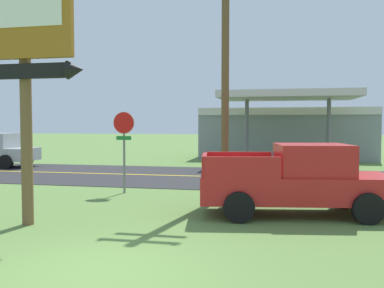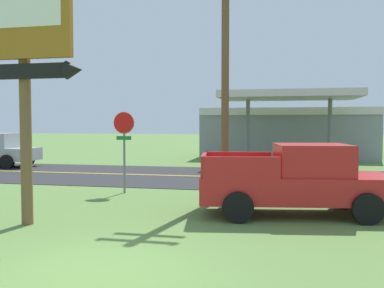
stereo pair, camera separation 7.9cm
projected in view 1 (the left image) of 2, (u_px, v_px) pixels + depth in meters
The scene contains 8 objects.
ground_plane at pixel (96, 274), 7.05m from camera, with size 180.00×180.00×0.00m, color #5B7F3D.
road_asphalt at pixel (213, 177), 19.77m from camera, with size 140.00×8.00×0.02m, color #2B2B2D.
road_centre_line at pixel (213, 176), 19.77m from camera, with size 126.00×0.20×0.01m, color gold.
motel_sign at pixel (24, 43), 10.13m from camera, with size 3.00×0.54×6.55m.
stop_sign at pixel (124, 137), 15.14m from camera, with size 0.80×0.08×2.95m.
utility_pole at pixel (225, 47), 14.19m from camera, with size 1.83×0.26×9.61m.
gas_station at pixel (285, 131), 30.71m from camera, with size 12.00×11.50×4.40m.
pickup_red_parked_on_lawn at pixel (298, 180), 11.52m from camera, with size 5.44×2.82×1.96m.
Camera 1 is at (2.98, -6.47, 2.53)m, focal length 39.26 mm.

